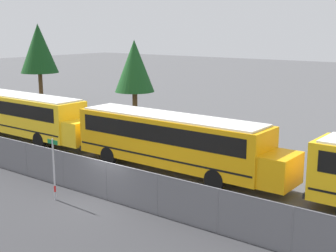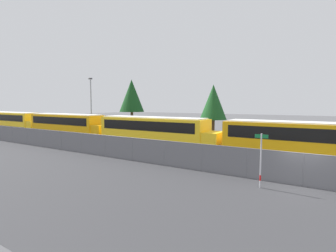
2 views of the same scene
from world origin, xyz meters
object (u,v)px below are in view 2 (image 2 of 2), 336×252
at_px(school_bus_0, 13,120).
at_px(school_bus_3, 311,140).
at_px(school_bus_2, 154,130).
at_px(tree_1, 213,102).
at_px(street_sign, 261,159).
at_px(tree_2, 132,96).
at_px(school_bus_1, 68,124).
at_px(light_pole, 91,104).

xyz_separation_m(school_bus_0, school_bus_3, (41.77, -0.34, 0.00)).
relative_size(school_bus_2, tree_1, 1.91).
height_order(street_sign, tree_1, tree_1).
bearing_deg(school_bus_2, tree_2, 137.95).
bearing_deg(school_bus_0, street_sign, -10.21).
xyz_separation_m(school_bus_1, school_bus_3, (27.93, -0.22, 0.00)).
height_order(school_bus_0, street_sign, school_bus_0).
height_order(school_bus_0, school_bus_2, same).
xyz_separation_m(school_bus_3, light_pole, (-29.45, 5.50, 2.63)).
xyz_separation_m(tree_1, tree_2, (-14.81, 1.32, 1.10)).
distance_m(school_bus_0, school_bus_3, 41.77).
bearing_deg(school_bus_1, light_pole, 105.99).
bearing_deg(school_bus_2, school_bus_1, 179.00).
distance_m(school_bus_2, light_pole, 16.76).
bearing_deg(tree_2, tree_1, -5.10).
bearing_deg(tree_2, school_bus_0, -143.20).
height_order(school_bus_3, light_pole, light_pole).
height_order(school_bus_1, tree_2, tree_2).
relative_size(school_bus_0, light_pole, 1.60).
relative_size(tree_1, tree_2, 0.83).
xyz_separation_m(school_bus_3, tree_2, (-26.73, 11.59, 3.91)).
bearing_deg(tree_1, school_bus_1, -147.86).
distance_m(school_bus_3, street_sign, 7.11).
height_order(school_bus_3, tree_2, tree_2).
distance_m(school_bus_3, light_pole, 30.07).
xyz_separation_m(light_pole, tree_1, (17.53, 4.77, 0.17)).
bearing_deg(school_bus_1, school_bus_0, 179.48).
bearing_deg(light_pole, tree_1, 15.22).
bearing_deg(tree_2, light_pole, -114.06).
distance_m(school_bus_0, school_bus_2, 27.93).
distance_m(school_bus_1, tree_2, 12.09).
bearing_deg(school_bus_3, school_bus_2, -179.88).
bearing_deg(school_bus_2, tree_1, 79.43).
xyz_separation_m(street_sign, light_pole, (-27.57, 12.35, 3.00)).
distance_m(school_bus_2, tree_1, 10.85).
bearing_deg(school_bus_1, tree_1, 32.14).
bearing_deg(street_sign, school_bus_3, 74.67).
height_order(light_pole, tree_2, tree_2).
bearing_deg(tree_1, street_sign, -59.59).
height_order(school_bus_1, school_bus_2, same).
bearing_deg(street_sign, light_pole, 155.87).
height_order(school_bus_2, tree_2, tree_2).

